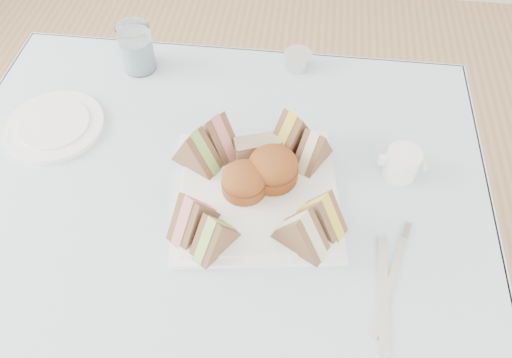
# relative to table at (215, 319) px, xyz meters

# --- Properties ---
(table) EXTENTS (0.90, 0.90, 0.74)m
(table) POSITION_rel_table_xyz_m (0.00, 0.00, 0.00)
(table) COLOR brown
(table) RESTS_ON floor
(tablecloth) EXTENTS (1.02, 1.02, 0.01)m
(tablecloth) POSITION_rel_table_xyz_m (0.00, 0.00, 0.37)
(tablecloth) COLOR white
(tablecloth) RESTS_ON table
(serving_plate) EXTENTS (0.33, 0.33, 0.01)m
(serving_plate) POSITION_rel_table_xyz_m (0.09, 0.09, 0.38)
(serving_plate) COLOR white
(serving_plate) RESTS_ON tablecloth
(sandwich_fl_a) EXTENTS (0.09, 0.10, 0.08)m
(sandwich_fl_a) POSITION_rel_table_xyz_m (-0.01, 0.01, 0.43)
(sandwich_fl_a) COLOR brown
(sandwich_fl_a) RESTS_ON serving_plate
(sandwich_fl_b) EXTENTS (0.08, 0.10, 0.08)m
(sandwich_fl_b) POSITION_rel_table_xyz_m (0.03, -0.02, 0.43)
(sandwich_fl_b) COLOR brown
(sandwich_fl_b) RESTS_ON serving_plate
(sandwich_fr_a) EXTENTS (0.10, 0.08, 0.08)m
(sandwich_fr_a) POSITION_rel_table_xyz_m (0.20, 0.04, 0.43)
(sandwich_fr_a) COLOR brown
(sandwich_fr_a) RESTS_ON serving_plate
(sandwich_fr_b) EXTENTS (0.11, 0.09, 0.09)m
(sandwich_fr_b) POSITION_rel_table_xyz_m (0.17, -0.00, 0.43)
(sandwich_fr_b) COLOR brown
(sandwich_fr_b) RESTS_ON serving_plate
(sandwich_bl_a) EXTENTS (0.11, 0.09, 0.09)m
(sandwich_bl_a) POSITION_rel_table_xyz_m (-0.03, 0.15, 0.43)
(sandwich_bl_a) COLOR brown
(sandwich_bl_a) RESTS_ON serving_plate
(sandwich_bl_b) EXTENTS (0.10, 0.10, 0.09)m
(sandwich_bl_b) POSITION_rel_table_xyz_m (-0.00, 0.19, 0.43)
(sandwich_bl_b) COLOR brown
(sandwich_bl_b) RESTS_ON serving_plate
(sandwich_br_a) EXTENTS (0.08, 0.10, 0.08)m
(sandwich_br_a) POSITION_rel_table_xyz_m (0.18, 0.18, 0.43)
(sandwich_br_a) COLOR brown
(sandwich_br_a) RESTS_ON serving_plate
(sandwich_br_b) EXTENTS (0.10, 0.11, 0.09)m
(sandwich_br_b) POSITION_rel_table_xyz_m (0.14, 0.21, 0.43)
(sandwich_br_b) COLOR brown
(sandwich_br_b) RESTS_ON serving_plate
(scone_left) EXTENTS (0.10, 0.10, 0.05)m
(scone_left) POSITION_rel_table_xyz_m (0.06, 0.09, 0.42)
(scone_left) COLOR brown
(scone_left) RESTS_ON serving_plate
(scone_right) EXTENTS (0.12, 0.12, 0.06)m
(scone_right) POSITION_rel_table_xyz_m (0.11, 0.13, 0.42)
(scone_right) COLOR brown
(scone_right) RESTS_ON serving_plate
(pastry_slice) EXTENTS (0.09, 0.06, 0.04)m
(pastry_slice) POSITION_rel_table_xyz_m (0.08, 0.18, 0.41)
(pastry_slice) COLOR beige
(pastry_slice) RESTS_ON serving_plate
(side_plate) EXTENTS (0.24, 0.24, 0.01)m
(side_plate) POSITION_rel_table_xyz_m (-0.34, 0.21, 0.38)
(side_plate) COLOR white
(side_plate) RESTS_ON tablecloth
(water_glass) EXTENTS (0.09, 0.09, 0.11)m
(water_glass) POSITION_rel_table_xyz_m (-0.22, 0.42, 0.43)
(water_glass) COLOR white
(water_glass) RESTS_ON tablecloth
(tea_strainer) EXTENTS (0.08, 0.08, 0.03)m
(tea_strainer) POSITION_rel_table_xyz_m (0.13, 0.46, 0.39)
(tea_strainer) COLOR silver
(tea_strainer) RESTS_ON tablecloth
(knife) EXTENTS (0.02, 0.20, 0.00)m
(knife) POSITION_rel_table_xyz_m (0.31, -0.07, 0.38)
(knife) COLOR silver
(knife) RESTS_ON tablecloth
(fork) EXTENTS (0.07, 0.18, 0.00)m
(fork) POSITION_rel_table_xyz_m (0.32, -0.06, 0.38)
(fork) COLOR silver
(fork) RESTS_ON tablecloth
(creamer_jug) EXTENTS (0.07, 0.07, 0.06)m
(creamer_jug) POSITION_rel_table_xyz_m (0.35, 0.18, 0.40)
(creamer_jug) COLOR white
(creamer_jug) RESTS_ON tablecloth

